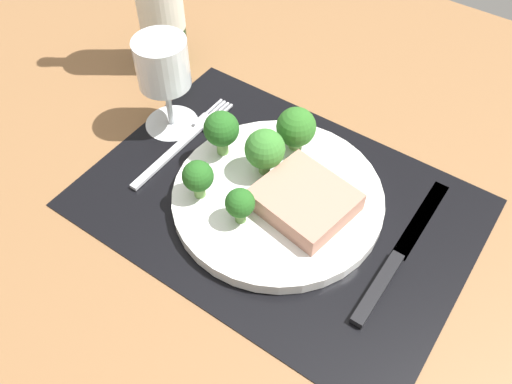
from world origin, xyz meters
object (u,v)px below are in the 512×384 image
Objects in this scene: plate at (278,198)px; fork at (185,141)px; steak at (306,199)px; knife at (396,259)px; wine_glass at (163,69)px.

fork is (-15.61, 1.42, -0.55)cm from plate.
steak reaches higher than plate.
knife is (11.66, 0.32, -2.57)cm from steak.
fork is 9.69cm from wine_glass.
fork is 1.44× the size of wine_glass.
fork is 0.83× the size of knife.
plate is 4.15cm from steak.
plate is 21.40cm from wine_glass.
plate is 2.46× the size of steak.
steak is at bearing -2.40° from fork.
knife is 35.93cm from wine_glass.
plate is 1.09× the size of knife.
knife is at bearing -0.44° from fork.
plate is at bearing -174.64° from knife.
fork is at bearing -26.40° from wine_glass.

